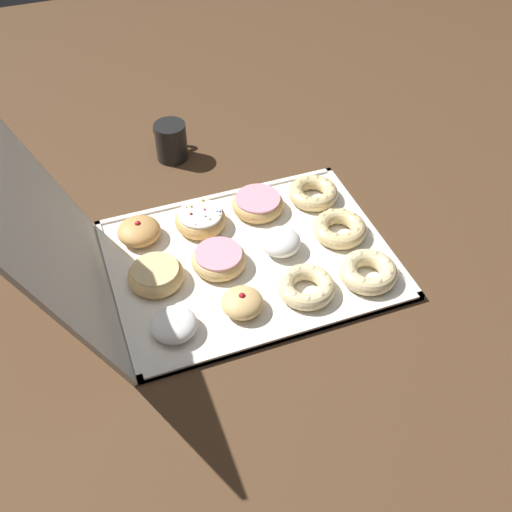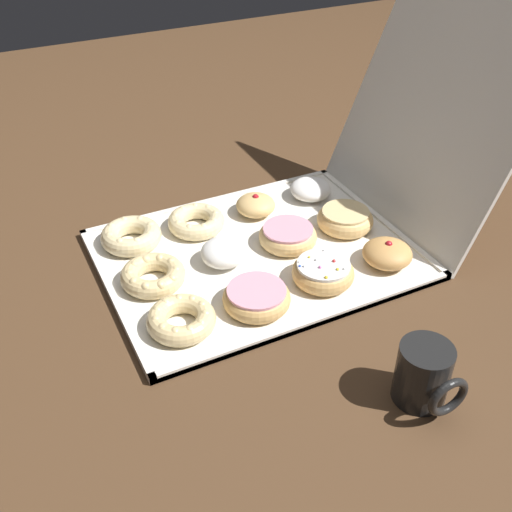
# 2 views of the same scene
# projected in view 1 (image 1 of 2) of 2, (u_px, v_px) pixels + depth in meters

# --- Properties ---
(ground_plane) EXTENTS (3.00, 3.00, 0.00)m
(ground_plane) POSITION_uv_depth(u_px,v_px,m) (250.00, 261.00, 1.29)
(ground_plane) COLOR #4C331E
(donut_box) EXTENTS (0.44, 0.58, 0.01)m
(donut_box) POSITION_uv_depth(u_px,v_px,m) (250.00, 259.00, 1.29)
(donut_box) COLOR silver
(donut_box) RESTS_ON ground
(box_lid_open) EXTENTS (0.44, 0.20, 0.50)m
(box_lid_open) POSITION_uv_depth(u_px,v_px,m) (30.00, 213.00, 1.02)
(box_lid_open) COLOR silver
(box_lid_open) RESTS_ON ground
(cruller_donut_0) EXTENTS (0.12, 0.12, 0.04)m
(cruller_donut_0) POSITION_uv_depth(u_px,v_px,m) (368.00, 271.00, 1.23)
(cruller_donut_0) COLOR beige
(cruller_donut_0) RESTS_ON donut_box
(cruller_donut_1) EXTENTS (0.12, 0.12, 0.04)m
(cruller_donut_1) POSITION_uv_depth(u_px,v_px,m) (339.00, 227.00, 1.33)
(cruller_donut_1) COLOR #EACC8C
(cruller_donut_1) RESTS_ON donut_box
(cruller_donut_2) EXTENTS (0.11, 0.11, 0.04)m
(cruller_donut_2) POSITION_uv_depth(u_px,v_px,m) (313.00, 193.00, 1.41)
(cruller_donut_2) COLOR #EACC8C
(cruller_donut_2) RESTS_ON donut_box
(cruller_donut_3) EXTENTS (0.11, 0.11, 0.04)m
(cruller_donut_3) POSITION_uv_depth(u_px,v_px,m) (306.00, 287.00, 1.21)
(cruller_donut_3) COLOR beige
(cruller_donut_3) RESTS_ON donut_box
(powdered_filled_donut_4) EXTENTS (0.08, 0.08, 0.05)m
(powdered_filled_donut_4) POSITION_uv_depth(u_px,v_px,m) (280.00, 241.00, 1.29)
(powdered_filled_donut_4) COLOR white
(powdered_filled_donut_4) RESTS_ON donut_box
(pink_frosted_donut_5) EXTENTS (0.12, 0.12, 0.04)m
(pink_frosted_donut_5) POSITION_uv_depth(u_px,v_px,m) (258.00, 204.00, 1.38)
(pink_frosted_donut_5) COLOR tan
(pink_frosted_donut_5) RESTS_ON donut_box
(jelly_filled_donut_6) EXTENTS (0.08, 0.08, 0.05)m
(jelly_filled_donut_6) POSITION_uv_depth(u_px,v_px,m) (242.00, 303.00, 1.17)
(jelly_filled_donut_6) COLOR #E5B770
(jelly_filled_donut_6) RESTS_ON donut_box
(pink_frosted_donut_7) EXTENTS (0.11, 0.11, 0.04)m
(pink_frosted_donut_7) POSITION_uv_depth(u_px,v_px,m) (219.00, 260.00, 1.25)
(pink_frosted_donut_7) COLOR #E5B770
(pink_frosted_donut_7) RESTS_ON donut_box
(sprinkle_donut_8) EXTENTS (0.11, 0.11, 0.04)m
(sprinkle_donut_8) POSITION_uv_depth(u_px,v_px,m) (200.00, 219.00, 1.34)
(sprinkle_donut_8) COLOR tan
(sprinkle_donut_8) RESTS_ON donut_box
(powdered_filled_donut_9) EXTENTS (0.09, 0.09, 0.04)m
(powdered_filled_donut_9) POSITION_uv_depth(u_px,v_px,m) (174.00, 325.00, 1.14)
(powdered_filled_donut_9) COLOR white
(powdered_filled_donut_9) RESTS_ON donut_box
(glazed_ring_donut_10) EXTENTS (0.11, 0.11, 0.04)m
(glazed_ring_donut_10) POSITION_uv_depth(u_px,v_px,m) (156.00, 274.00, 1.23)
(glazed_ring_donut_10) COLOR #E5B770
(glazed_ring_donut_10) RESTS_ON donut_box
(jelly_filled_donut_11) EXTENTS (0.09, 0.09, 0.05)m
(jelly_filled_donut_11) POSITION_uv_depth(u_px,v_px,m) (139.00, 231.00, 1.31)
(jelly_filled_donut_11) COLOR tan
(jelly_filled_donut_11) RESTS_ON donut_box
(coffee_mug) EXTENTS (0.10, 0.08, 0.10)m
(coffee_mug) POSITION_uv_depth(u_px,v_px,m) (171.00, 140.00, 1.52)
(coffee_mug) COLOR black
(coffee_mug) RESTS_ON ground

